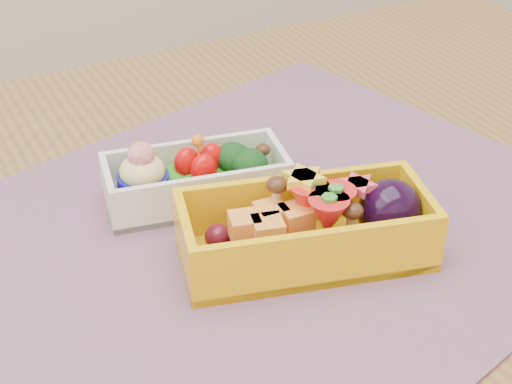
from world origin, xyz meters
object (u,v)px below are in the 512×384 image
table (214,345)px  placemat (251,237)px  bento_white (195,178)px  bento_yellow (311,227)px

table → placemat: placemat is taller
placemat → bento_white: bento_white is taller
bento_white → placemat: bearing=-65.1°
table → bento_yellow: 0.15m
table → bento_yellow: bearing=-33.2°
bento_white → bento_yellow: 0.12m
table → placemat: 0.11m
placemat → bento_yellow: 0.06m
bento_white → table: bearing=-94.4°
bento_white → bento_yellow: (0.05, -0.11, 0.01)m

